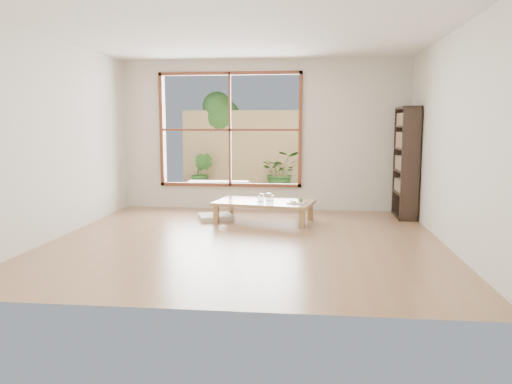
# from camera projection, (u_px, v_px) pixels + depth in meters

# --- Properties ---
(ground) EXTENTS (5.00, 5.00, 0.00)m
(ground) POSITION_uv_depth(u_px,v_px,m) (246.00, 240.00, 6.48)
(ground) COLOR #9A744D
(ground) RESTS_ON ground
(low_table) EXTENTS (1.59, 1.08, 0.32)m
(low_table) POSITION_uv_depth(u_px,v_px,m) (264.00, 204.00, 7.67)
(low_table) COLOR tan
(low_table) RESTS_ON ground
(floor_cushion) EXTENTS (0.65, 0.65, 0.07)m
(floor_cushion) POSITION_uv_depth(u_px,v_px,m) (216.00, 217.00, 7.89)
(floor_cushion) COLOR beige
(floor_cushion) RESTS_ON ground
(bookshelf) EXTENTS (0.28, 0.80, 1.77)m
(bookshelf) POSITION_uv_depth(u_px,v_px,m) (406.00, 163.00, 7.97)
(bookshelf) COLOR #2F221A
(bookshelf) RESTS_ON ground
(glass_tall) EXTENTS (0.07, 0.07, 0.12)m
(glass_tall) POSITION_uv_depth(u_px,v_px,m) (262.00, 198.00, 7.62)
(glass_tall) COLOR silver
(glass_tall) RESTS_ON low_table
(glass_mid) EXTENTS (0.08, 0.08, 0.11)m
(glass_mid) POSITION_uv_depth(u_px,v_px,m) (269.00, 197.00, 7.73)
(glass_mid) COLOR silver
(glass_mid) RESTS_ON low_table
(glass_short) EXTENTS (0.07, 0.07, 0.09)m
(glass_short) POSITION_uv_depth(u_px,v_px,m) (271.00, 198.00, 7.68)
(glass_short) COLOR silver
(glass_short) RESTS_ON low_table
(glass_small) EXTENTS (0.06, 0.06, 0.08)m
(glass_small) POSITION_uv_depth(u_px,v_px,m) (260.00, 199.00, 7.65)
(glass_small) COLOR silver
(glass_small) RESTS_ON low_table
(food_tray) EXTENTS (0.30, 0.24, 0.08)m
(food_tray) POSITION_uv_depth(u_px,v_px,m) (297.00, 202.00, 7.44)
(food_tray) COLOR white
(food_tray) RESTS_ON low_table
(deck) EXTENTS (2.80, 2.00, 0.05)m
(deck) POSITION_uv_depth(u_px,v_px,m) (240.00, 199.00, 10.05)
(deck) COLOR #352D27
(deck) RESTS_ON ground
(garden_bench) EXTENTS (1.20, 0.40, 0.37)m
(garden_bench) POSITION_uv_depth(u_px,v_px,m) (218.00, 184.00, 9.72)
(garden_bench) COLOR #2F221A
(garden_bench) RESTS_ON deck
(bamboo_fence) EXTENTS (2.80, 0.06, 1.80)m
(bamboo_fence) POSITION_uv_depth(u_px,v_px,m) (246.00, 152.00, 10.91)
(bamboo_fence) COLOR tan
(bamboo_fence) RESTS_ON ground
(shrub_right) EXTENTS (0.94, 0.85, 0.91)m
(shrub_right) POSITION_uv_depth(u_px,v_px,m) (281.00, 172.00, 10.73)
(shrub_right) COLOR #366324
(shrub_right) RESTS_ON deck
(shrub_left) EXTENTS (0.55, 0.48, 0.87)m
(shrub_left) POSITION_uv_depth(u_px,v_px,m) (202.00, 173.00, 10.78)
(shrub_left) COLOR #366324
(shrub_left) RESTS_ON deck
(garden_tree) EXTENTS (1.04, 0.85, 2.22)m
(garden_tree) POSITION_uv_depth(u_px,v_px,m) (218.00, 119.00, 11.19)
(garden_tree) COLOR #4C3D2D
(garden_tree) RESTS_ON ground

